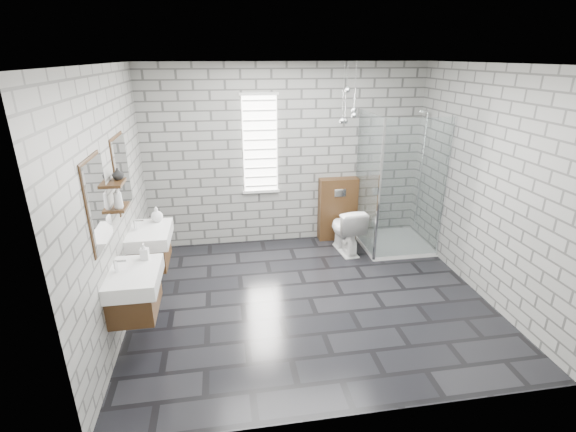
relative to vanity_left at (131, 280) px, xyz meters
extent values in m
cube|color=black|center=(1.91, 0.57, -0.77)|extent=(4.20, 3.60, 0.02)
cube|color=white|center=(1.91, 0.57, 1.95)|extent=(4.20, 3.60, 0.02)
cube|color=gray|center=(1.91, 2.38, 0.59)|extent=(4.20, 0.02, 2.70)
cube|color=gray|center=(1.91, -1.24, 0.59)|extent=(4.20, 0.02, 2.70)
cube|color=gray|center=(-0.20, 0.57, 0.59)|extent=(0.02, 3.60, 2.70)
cube|color=gray|center=(4.02, 0.57, 0.59)|extent=(0.02, 3.60, 2.70)
cube|color=#482D16|center=(0.02, 0.00, -0.21)|extent=(0.42, 0.62, 0.30)
cube|color=silver|center=(0.22, 0.00, -0.18)|extent=(0.02, 0.35, 0.01)
cube|color=white|center=(0.04, 0.00, 0.02)|extent=(0.47, 0.70, 0.15)
cylinder|color=silver|center=(-0.11, 0.00, 0.15)|extent=(0.04, 0.04, 0.12)
cylinder|color=silver|center=(-0.06, 0.00, 0.20)|extent=(0.10, 0.02, 0.02)
cube|color=white|center=(-0.17, 0.00, 0.79)|extent=(0.03, 0.55, 0.80)
cube|color=#482D16|center=(-0.19, 0.00, 0.79)|extent=(0.01, 0.59, 0.84)
cube|color=#482D16|center=(0.02, 1.04, -0.21)|extent=(0.42, 0.62, 0.30)
cube|color=silver|center=(0.22, 1.04, -0.18)|extent=(0.02, 0.35, 0.01)
cube|color=white|center=(0.04, 1.04, 0.02)|extent=(0.47, 0.70, 0.15)
cylinder|color=silver|center=(-0.11, 1.04, 0.15)|extent=(0.04, 0.04, 0.12)
cylinder|color=silver|center=(-0.06, 1.04, 0.20)|extent=(0.10, 0.02, 0.02)
cube|color=white|center=(-0.17, 1.04, 0.79)|extent=(0.03, 0.55, 0.80)
cube|color=#482D16|center=(-0.19, 1.04, 0.79)|extent=(0.01, 0.59, 0.84)
cube|color=#482D16|center=(-0.12, 0.52, 0.56)|extent=(0.14, 0.30, 0.03)
cube|color=#482D16|center=(-0.12, 0.52, 0.82)|extent=(0.14, 0.30, 0.03)
cube|color=white|center=(1.51, 2.36, 0.79)|extent=(0.50, 0.02, 1.40)
cube|color=silver|center=(1.51, 2.34, 1.51)|extent=(0.56, 0.04, 0.04)
cube|color=silver|center=(1.51, 2.34, 0.07)|extent=(0.56, 0.04, 0.04)
cube|color=silver|center=(1.51, 2.34, 0.16)|extent=(0.48, 0.01, 0.02)
cube|color=silver|center=(1.51, 2.34, 0.30)|extent=(0.48, 0.01, 0.02)
cube|color=silver|center=(1.51, 2.34, 0.44)|extent=(0.48, 0.01, 0.02)
cube|color=silver|center=(1.51, 2.34, 0.58)|extent=(0.48, 0.01, 0.02)
cube|color=silver|center=(1.51, 2.34, 0.72)|extent=(0.48, 0.01, 0.02)
cube|color=silver|center=(1.51, 2.34, 0.86)|extent=(0.48, 0.01, 0.02)
cube|color=silver|center=(1.51, 2.34, 1.00)|extent=(0.48, 0.01, 0.02)
cube|color=silver|center=(1.51, 2.34, 1.14)|extent=(0.48, 0.01, 0.02)
cube|color=silver|center=(1.51, 2.34, 1.28)|extent=(0.48, 0.01, 0.03)
cube|color=silver|center=(1.51, 2.34, 1.42)|extent=(0.48, 0.01, 0.03)
cube|color=#482D16|center=(2.71, 2.27, -0.26)|extent=(0.60, 0.20, 1.00)
cube|color=silver|center=(2.71, 2.17, 0.04)|extent=(0.18, 0.01, 0.12)
cube|color=white|center=(3.51, 1.87, -0.73)|extent=(1.00, 1.00, 0.06)
cube|color=silver|center=(3.51, 1.38, 0.27)|extent=(1.00, 0.01, 2.00)
cube|color=silver|center=(3.02, 1.87, 0.27)|extent=(0.01, 1.00, 2.00)
cube|color=silver|center=(3.02, 1.38, 0.27)|extent=(0.03, 0.03, 2.00)
cube|color=silver|center=(3.99, 1.38, 0.27)|extent=(0.03, 0.03, 2.00)
cylinder|color=silver|center=(3.95, 2.07, 0.34)|extent=(0.02, 0.02, 1.80)
cylinder|color=silver|center=(3.87, 2.07, 1.26)|extent=(0.14, 0.14, 0.02)
sphere|color=silver|center=(2.60, 1.88, 1.18)|extent=(0.09, 0.09, 0.09)
cylinder|color=silver|center=(2.60, 1.88, 1.58)|extent=(0.01, 0.01, 0.72)
sphere|color=silver|center=(2.77, 1.89, 1.25)|extent=(0.09, 0.09, 0.09)
cylinder|color=silver|center=(2.77, 1.89, 1.62)|extent=(0.01, 0.01, 0.65)
sphere|color=silver|center=(2.68, 1.98, 1.58)|extent=(0.09, 0.09, 0.09)
cylinder|color=silver|center=(2.68, 1.98, 1.78)|extent=(0.01, 0.01, 0.32)
sphere|color=silver|center=(2.67, 1.98, 1.16)|extent=(0.09, 0.09, 0.09)
cylinder|color=silver|center=(2.67, 1.98, 1.57)|extent=(0.01, 0.01, 0.74)
sphere|color=silver|center=(2.79, 2.00, 1.30)|extent=(0.09, 0.09, 0.09)
cylinder|color=silver|center=(2.79, 2.00, 1.65)|extent=(0.01, 0.01, 0.59)
imported|color=white|center=(2.71, 1.78, -0.40)|extent=(0.46, 0.73, 0.71)
imported|color=#B2B2B2|center=(0.11, 0.24, 0.18)|extent=(0.08, 0.08, 0.18)
imported|color=#B2B2B2|center=(0.10, 1.28, 0.19)|extent=(0.18, 0.18, 0.19)
imported|color=#B2B2B2|center=(-0.11, 0.45, 0.69)|extent=(0.11, 0.11, 0.23)
imported|color=#B2B2B2|center=(-0.11, 0.60, 0.90)|extent=(0.13, 0.13, 0.12)
camera|label=1|loc=(0.94, -3.72, 2.03)|focal=26.00mm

